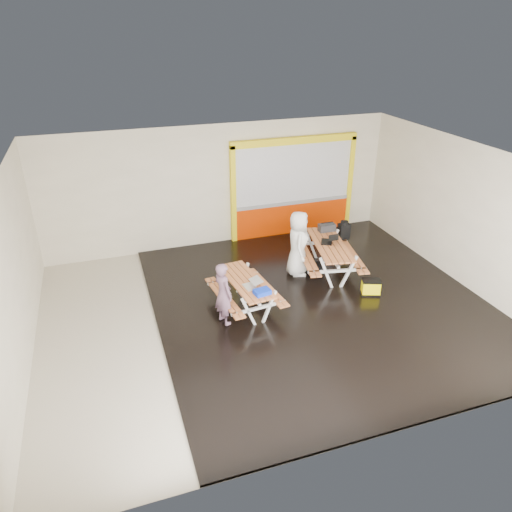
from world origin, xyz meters
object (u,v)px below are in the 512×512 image
object	(u,v)px
laptop_right	(329,240)
backpack	(344,230)
laptop_left	(252,284)
person_right	(298,244)
dark_case	(314,267)
person_left	(223,293)
blue_pouch	(262,292)
fluke_bag	(371,287)
toolbox	(327,228)
picnic_table_right	(329,251)
picnic_table_left	(245,287)

from	to	relation	value
laptop_right	backpack	world-z (taller)	backpack
laptop_left	laptop_right	bearing A→B (deg)	27.96
person_right	dark_case	world-z (taller)	person_right
dark_case	laptop_left	bearing A→B (deg)	-146.46
person_left	laptop_left	world-z (taller)	person_left
blue_pouch	backpack	world-z (taller)	backpack
blue_pouch	backpack	xyz separation A→B (m)	(3.25, 2.45, -0.03)
fluke_bag	blue_pouch	bearing A→B (deg)	-174.66
laptop_right	dark_case	size ratio (longest dim) A/B	1.23
laptop_left	fluke_bag	world-z (taller)	laptop_left
laptop_right	blue_pouch	distance (m)	2.97
blue_pouch	dark_case	size ratio (longest dim) A/B	0.75
person_right	laptop_right	xyz separation A→B (m)	(0.82, -0.10, 0.02)
person_left	laptop_right	world-z (taller)	person_left
person_left	dark_case	distance (m)	3.35
fluke_bag	toolbox	bearing A→B (deg)	94.72
person_left	laptop_left	distance (m)	0.71
person_right	laptop_left	size ratio (longest dim) A/B	4.13
toolbox	backpack	distance (m)	0.59
fluke_bag	backpack	bearing A→B (deg)	79.97
person_left	blue_pouch	size ratio (longest dim) A/B	4.16
picnic_table_right	fluke_bag	size ratio (longest dim) A/B	4.66
dark_case	fluke_bag	size ratio (longest dim) A/B	0.89
picnic_table_right	dark_case	bearing A→B (deg)	152.28
person_left	toolbox	distance (m)	4.10
laptop_right	fluke_bag	world-z (taller)	laptop_right
picnic_table_right	dark_case	distance (m)	0.64
picnic_table_left	person_right	distance (m)	2.12
laptop_left	fluke_bag	bearing A→B (deg)	-1.93
picnic_table_left	laptop_left	xyz separation A→B (m)	(0.06, -0.31, 0.23)
picnic_table_left	backpack	distance (m)	3.85
laptop_left	toolbox	xyz separation A→B (m)	(2.79, 2.02, 0.15)
person_left	backpack	world-z (taller)	person_left
backpack	fluke_bag	bearing A→B (deg)	-100.03
picnic_table_left	picnic_table_right	world-z (taller)	picnic_table_right
picnic_table_left	person_left	xyz separation A→B (m)	(-0.63, -0.45, 0.21)
backpack	picnic_table_right	bearing A→B (deg)	-136.07
picnic_table_right	person_left	bearing A→B (deg)	-156.24
picnic_table_right	person_left	distance (m)	3.51
laptop_left	laptop_right	xyz separation A→B (m)	(2.53, 1.34, 0.11)
person_right	laptop_right	size ratio (longest dim) A/B	3.05
laptop_right	toolbox	distance (m)	0.73
toolbox	fluke_bag	distance (m)	2.25
laptop_right	dark_case	world-z (taller)	laptop_right
backpack	dark_case	world-z (taller)	backpack
blue_pouch	picnic_table_left	bearing A→B (deg)	103.78
person_left	fluke_bag	bearing A→B (deg)	-108.26
picnic_table_left	picnic_table_right	size ratio (longest dim) A/B	0.84
fluke_bag	dark_case	bearing A→B (deg)	116.95
dark_case	picnic_table_right	bearing A→B (deg)	-27.72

